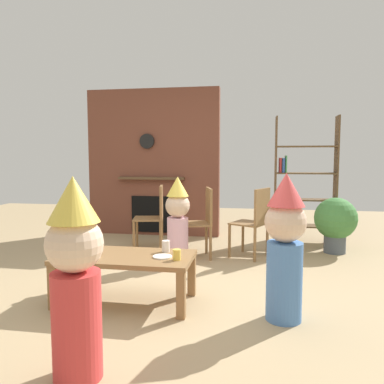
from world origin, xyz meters
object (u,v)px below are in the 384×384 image
dining_chair_left (155,214)px  dining_chair_right (255,219)px  paper_plate_rear (162,257)px  child_in_pink (285,243)px  paper_cup_near_right (69,252)px  bookshelf (300,185)px  coffee_table (126,262)px  paper_cup_far_left (166,246)px  child_by_the_chairs (178,218)px  potted_plant_tall (335,221)px  paper_plate_front (90,257)px  paper_cup_center (177,255)px  child_with_cone_hat (75,273)px  birthday_cake_slice (69,250)px  dining_chair_middle (202,218)px  paper_cup_near_left (83,241)px

dining_chair_left → dining_chair_right: same height
paper_plate_rear → child_in_pink: bearing=-6.9°
paper_cup_near_right → paper_plate_rear: 0.81m
bookshelf → dining_chair_left: 2.24m
coffee_table → paper_cup_far_left: paper_cup_far_left is taller
child_by_the_chairs → potted_plant_tall: child_by_the_chairs is taller
coffee_table → paper_plate_front: paper_plate_front is taller
child_by_the_chairs → dining_chair_left: 0.78m
paper_cup_center → child_with_cone_hat: (-0.37, -1.06, 0.15)m
paper_plate_rear → child_with_cone_hat: bearing=-101.5°
birthday_cake_slice → child_in_pink: (1.87, -0.09, 0.16)m
paper_plate_front → dining_chair_right: size_ratio=0.20×
child_with_cone_hat → dining_chair_right: 3.00m
paper_cup_near_right → paper_cup_center: 0.94m
paper_cup_center → paper_plate_front: bearing=-176.7°
child_with_cone_hat → dining_chair_middle: 2.77m
child_in_pink → dining_chair_middle: 1.96m
paper_plate_front → dining_chair_middle: (0.73, 1.72, 0.08)m
paper_cup_center → dining_chair_right: bearing=69.5°
bookshelf → child_in_pink: size_ratio=1.62×
child_by_the_chairs → coffee_table: bearing=0.0°
paper_cup_far_left → dining_chair_right: bearing=61.8°
paper_cup_near_left → paper_cup_near_right: 0.40m
paper_cup_near_left → paper_cup_far_left: paper_cup_far_left is taller
paper_cup_near_right → paper_plate_front: (0.18, 0.03, -0.04)m
paper_cup_center → paper_cup_far_left: 0.29m
coffee_table → paper_plate_front: (-0.27, -0.13, 0.07)m
paper_cup_near_right → dining_chair_right: 2.42m
dining_chair_middle → paper_cup_near_right: bearing=47.0°
paper_cup_near_left → dining_chair_right: bearing=40.9°
paper_cup_near_right → birthday_cake_slice: (-0.06, 0.10, -0.02)m
paper_cup_far_left → child_with_cone_hat: bearing=-99.4°
paper_cup_center → paper_plate_front: (-0.76, -0.04, -0.04)m
paper_plate_rear → potted_plant_tall: potted_plant_tall is taller
paper_cup_center → paper_plate_rear: paper_cup_center is taller
paper_cup_near_right → dining_chair_right: dining_chair_right is taller
dining_chair_right → paper_plate_front: bearing=78.5°
paper_plate_front → birthday_cake_slice: birthday_cake_slice is taller
dining_chair_right → potted_plant_tall: size_ratio=1.20×
bookshelf → paper_plate_rear: bookshelf is taller
paper_cup_far_left → child_in_pink: 1.08m
bookshelf → child_with_cone_hat: size_ratio=1.60×
paper_cup_near_right → dining_chair_right: (1.59, 1.83, 0.03)m
paper_plate_rear → child_with_cone_hat: 1.17m
paper_cup_center → potted_plant_tall: bearing=51.9°
paper_plate_rear → child_with_cone_hat: child_with_cone_hat is taller
bookshelf → dining_chair_middle: size_ratio=2.11×
paper_cup_near_left → dining_chair_left: (0.27, 1.63, 0.03)m
paper_cup_near_left → dining_chair_left: dining_chair_left is taller
paper_plate_rear → dining_chair_left: size_ratio=0.18×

